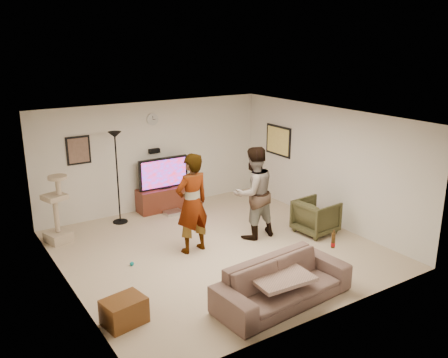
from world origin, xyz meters
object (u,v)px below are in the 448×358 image
beer_bottle (333,240)px  armchair (316,217)px  person_right (254,193)px  sofa (283,283)px  side_table (124,311)px  tv_stand (164,198)px  person_left (192,203)px  tv (163,173)px  floor_lamp (118,178)px  cat_tree (56,209)px

beer_bottle → armchair: size_ratio=0.33×
person_right → sofa: bearing=63.5°
armchair → side_table: bearing=97.7°
tv_stand → beer_bottle: size_ratio=5.08×
person_left → person_right: person_left is taller
tv_stand → tv: size_ratio=1.06×
tv_stand → person_right: (0.79, -2.41, 0.66)m
floor_lamp → side_table: bearing=-110.1°
person_right → person_left: bearing=-3.9°
person_right → floor_lamp: bearing=-48.9°
beer_bottle → armchair: beer_bottle is taller
cat_tree → person_left: bearing=-41.8°
person_left → beer_bottle: bearing=112.0°
sofa → floor_lamp: bearing=96.7°
cat_tree → beer_bottle: (3.28, -4.12, 0.09)m
person_right → beer_bottle: bearing=87.4°
floor_lamp → cat_tree: bearing=-167.1°
beer_bottle → side_table: (-3.24, 0.76, -0.58)m
side_table → person_left: bearing=38.3°
armchair → sofa: bearing=122.6°
tv_stand → tv: (0.00, 0.00, 0.62)m
armchair → side_table: (-4.51, -0.95, -0.16)m
tv → person_left: size_ratio=0.63×
side_table → beer_bottle: bearing=-13.2°
cat_tree → armchair: size_ratio=1.77×
floor_lamp → sofa: 4.57m
floor_lamp → tv_stand: bearing=10.3°
person_right → armchair: bearing=155.3°
cat_tree → sofa: (2.27, -4.12, -0.36)m
person_left → sofa: size_ratio=0.86×
person_right → side_table: bearing=23.4°
person_right → armchair: size_ratio=2.42×
cat_tree → side_table: 3.39m
cat_tree → side_table: bearing=-89.2°
tv → person_right: 2.53m
sofa → side_table: sofa is taller
tv_stand → cat_tree: cat_tree is taller
cat_tree → person_left: (2.01, -1.80, 0.27)m
tv_stand → cat_tree: 2.65m
person_right → sofa: size_ratio=0.84×
tv → armchair: bearing=-55.9°
cat_tree → side_table: cat_tree is taller
tv → armchair: size_ratio=1.56×
floor_lamp → person_right: (1.96, -2.19, -0.07)m
floor_lamp → person_left: floor_lamp is taller
floor_lamp → beer_bottle: 4.83m
beer_bottle → tv_stand: bearing=98.8°
tv_stand → side_table: 4.64m
armchair → person_left: bearing=72.4°
person_left → armchair: bearing=159.8°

